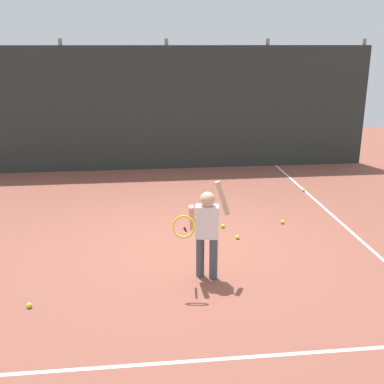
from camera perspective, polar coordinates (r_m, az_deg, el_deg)
The scene contains 15 objects.
ground_plane at distance 7.43m, azimuth -0.49°, elevation -6.42°, with size 20.00×20.00×0.00m, color brown.
court_line_baseline at distance 5.01m, azimuth 3.04°, elevation -19.55°, with size 9.00×0.05×0.00m, color white.
court_line_sideline at distance 9.01m, azimuth 16.69°, elevation -2.77°, with size 0.05×9.00×0.00m, color white.
back_fence_windscreen at distance 11.64m, azimuth -2.97°, elevation 9.99°, with size 10.04×0.08×2.97m, color #282D2B.
fence_post_1 at distance 11.80m, azimuth -15.06°, elevation 9.89°, with size 0.09×0.09×3.12m, color slate.
fence_post_2 at distance 11.69m, azimuth -3.00°, elevation 10.39°, with size 0.09×0.09×3.12m, color slate.
fence_post_3 at distance 12.08m, azimuth 8.80°, elevation 10.44°, with size 0.09×0.09×3.12m, color slate.
fence_post_4 at distance 12.93m, azimuth 19.45°, elevation 10.12°, with size 0.09×0.09×3.12m, color slate.
tennis_player at distance 6.16m, azimuth 1.72°, elevation -4.31°, with size 0.80×0.57×1.35m.
tennis_ball_0 at distance 8.40m, azimuth 10.88°, elevation -3.57°, with size 0.07×0.07×0.07m, color #CCE033.
tennis_ball_2 at distance 8.10m, azimuth 3.75°, elevation -4.11°, with size 0.07×0.07×0.07m, color #CCE033.
tennis_ball_3 at distance 6.10m, azimuth -19.09°, elevation -12.82°, with size 0.07×0.07×0.07m, color #CCE033.
tennis_ball_5 at distance 10.30m, azimuth 13.37°, elevation 0.23°, with size 0.07×0.07×0.07m, color #CCE033.
tennis_ball_6 at distance 7.67m, azimuth 5.53°, elevation -5.44°, with size 0.07×0.07×0.07m, color #CCE033.
tennis_ball_7 at distance 8.42m, azimuth 0.48°, elevation -3.20°, with size 0.07×0.07×0.07m, color #CCE033.
Camera 1 is at (-0.69, -6.75, 3.02)m, focal length 44.10 mm.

